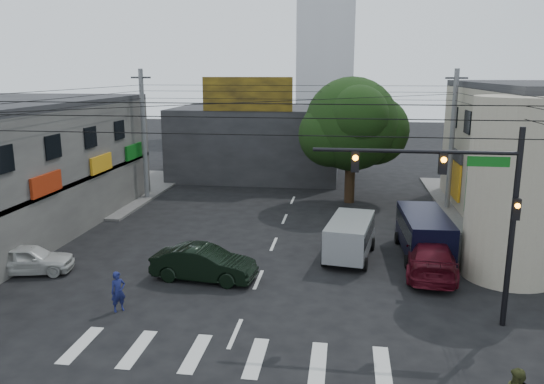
% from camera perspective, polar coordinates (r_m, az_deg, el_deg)
% --- Properties ---
extents(ground, '(160.00, 160.00, 0.00)m').
position_cam_1_polar(ground, '(21.97, -2.34, -11.36)').
color(ground, black).
rests_on(ground, ground).
extents(sidewalk_far_left, '(16.00, 16.00, 0.15)m').
position_cam_1_polar(sidewalk_far_left, '(44.39, -21.41, 0.33)').
color(sidewalk_far_left, '#514F4C').
rests_on(sidewalk_far_left, ground).
extents(corner_column, '(4.00, 4.00, 8.00)m').
position_cam_1_polar(corner_column, '(25.32, 24.67, 0.25)').
color(corner_column, gray).
rests_on(corner_column, ground).
extents(building_far, '(14.00, 10.00, 6.00)m').
position_cam_1_polar(building_far, '(46.73, -1.51, 5.45)').
color(building_far, '#232326').
rests_on(building_far, ground).
extents(billboard, '(7.00, 0.30, 2.60)m').
position_cam_1_polar(billboard, '(41.56, -2.68, 10.47)').
color(billboard, olive).
rests_on(billboard, building_far).
extents(street_tree, '(6.40, 6.40, 8.70)m').
position_cam_1_polar(street_tree, '(36.88, 8.56, 7.20)').
color(street_tree, black).
rests_on(street_tree, ground).
extents(traffic_gantry, '(7.10, 0.35, 7.20)m').
position_cam_1_polar(traffic_gantry, '(19.61, 20.06, -0.24)').
color(traffic_gantry, black).
rests_on(traffic_gantry, ground).
extents(utility_pole_far_left, '(0.32, 0.32, 9.20)m').
position_cam_1_polar(utility_pole_far_left, '(38.66, -13.62, 5.94)').
color(utility_pole_far_left, '#59595B').
rests_on(utility_pole_far_left, ground).
extents(utility_pole_far_right, '(0.32, 0.32, 9.20)m').
position_cam_1_polar(utility_pole_far_right, '(36.63, 18.78, 5.25)').
color(utility_pole_far_right, '#59595B').
rests_on(utility_pole_far_right, ground).
extents(dark_sedan, '(2.59, 4.93, 1.51)m').
position_cam_1_polar(dark_sedan, '(23.72, -7.34, -7.62)').
color(dark_sedan, black).
rests_on(dark_sedan, ground).
extents(white_compact, '(3.37, 4.65, 1.34)m').
position_cam_1_polar(white_compact, '(26.70, -24.73, -6.58)').
color(white_compact, beige).
rests_on(white_compact, ground).
extents(maroon_sedan, '(3.30, 5.85, 1.57)m').
position_cam_1_polar(maroon_sedan, '(25.20, 16.72, -6.77)').
color(maroon_sedan, '#420913').
rests_on(maroon_sedan, ground).
extents(silver_minivan, '(5.09, 3.24, 1.95)m').
position_cam_1_polar(silver_minivan, '(26.39, 8.37, -5.02)').
color(silver_minivan, '#95989C').
rests_on(silver_minivan, ground).
extents(navy_van, '(5.56, 2.47, 2.16)m').
position_cam_1_polar(navy_van, '(27.40, 16.03, -4.49)').
color(navy_van, black).
rests_on(navy_van, ground).
extents(traffic_officer, '(0.95, 0.95, 1.58)m').
position_cam_1_polar(traffic_officer, '(21.43, -16.22, -10.24)').
color(traffic_officer, '#151A4C').
rests_on(traffic_officer, ground).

